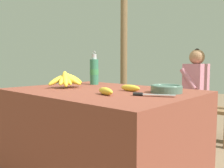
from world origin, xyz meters
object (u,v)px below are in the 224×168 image
loose_banana_front (106,91)px  wooden_bench (179,109)px  serving_bowl (166,89)px  knife (148,94)px  banana_bunch_ripe (67,79)px  seated_vendor (192,88)px  loose_banana_side (130,88)px  support_post_near (124,36)px  water_bottle (94,71)px  banana_bunch_green (154,97)px

loose_banana_front → wooden_bench: loose_banana_front is taller
serving_bowl → knife: serving_bowl is taller
banana_bunch_ripe → serving_bowl: 0.74m
loose_banana_front → seated_vendor: bearing=96.7°
serving_bowl → loose_banana_side: 0.23m
support_post_near → banana_bunch_ripe: bearing=-63.1°
loose_banana_front → wooden_bench: 1.81m
banana_bunch_ripe → serving_bowl: size_ratio=1.49×
seated_vendor → loose_banana_side: bearing=94.8°
water_bottle → banana_bunch_green: (-0.20, 1.29, -0.38)m
water_bottle → loose_banana_front: size_ratio=1.84×
seated_vendor → support_post_near: 1.41m
banana_bunch_ripe → water_bottle: (-0.05, 0.33, 0.05)m
water_bottle → wooden_bench: (0.16, 1.30, -0.50)m
loose_banana_side → banana_bunch_green: bearing=116.4°
wooden_bench → loose_banana_front: bearing=-77.7°
knife → seated_vendor: 1.63m
water_bottle → knife: water_bottle is taller
support_post_near → loose_banana_front: bearing=-53.6°
water_bottle → banana_bunch_ripe: bearing=-81.4°
banana_bunch_ripe → loose_banana_side: size_ratio=1.81×
loose_banana_front → wooden_bench: (-0.37, 1.72, -0.40)m
seated_vendor → support_post_near: support_post_near is taller
banana_bunch_ripe → support_post_near: bearing=116.9°
wooden_bench → banana_bunch_green: (-0.36, -0.00, 0.12)m
banana_bunch_ripe → support_post_near: size_ratio=0.11×
serving_bowl → seated_vendor: seated_vendor is taller
knife → wooden_bench: (-0.59, 1.60, -0.39)m
banana_bunch_green → knife: bearing=-59.3°
water_bottle → seated_vendor: seated_vendor is taller
serving_bowl → support_post_near: bearing=135.7°
loose_banana_side → banana_bunch_green: size_ratio=0.65×
banana_bunch_ripe → water_bottle: 0.33m
knife → banana_bunch_green: (-0.95, 1.60, -0.27)m
loose_banana_front → banana_bunch_green: loose_banana_front is taller
seated_vendor → support_post_near: size_ratio=0.40×
loose_banana_side → support_post_near: bearing=130.1°
banana_bunch_ripe → loose_banana_side: bearing=15.7°
loose_banana_front → wooden_bench: size_ratio=0.11×
wooden_bench → support_post_near: bearing=170.4°
water_bottle → banana_bunch_green: bearing=98.7°
banana_bunch_ripe → loose_banana_side: banana_bunch_ripe is taller
wooden_bench → water_bottle: bearing=-97.1°
banana_bunch_ripe → banana_bunch_green: (-0.25, 1.62, -0.33)m
serving_bowl → seated_vendor: bearing=106.9°
water_bottle → wooden_bench: 1.40m
banana_bunch_ripe → loose_banana_front: (0.49, -0.10, -0.04)m
seated_vendor → support_post_near: bearing=-12.8°
loose_banana_side → wooden_bench: bearing=104.1°
banana_bunch_ripe → seated_vendor: (0.29, 1.59, -0.17)m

